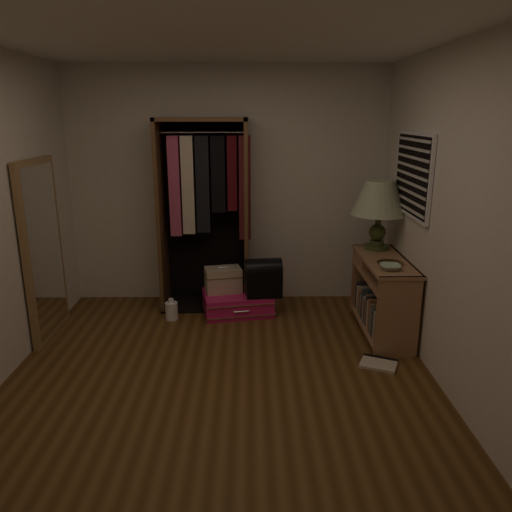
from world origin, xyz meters
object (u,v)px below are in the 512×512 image
train_case (223,280)px  black_bag (263,277)px  pink_suitcase (237,303)px  console_bookshelf (382,293)px  white_jug (172,310)px  table_lamp (380,199)px  open_wardrobe (206,199)px  floor_mirror (43,250)px

train_case → black_bag: 0.46m
pink_suitcase → train_case: bearing=149.3°
console_bookshelf → black_bag: console_bookshelf is taller
console_bookshelf → white_jug: (-2.12, 0.30, -0.29)m
console_bookshelf → black_bag: (-1.15, 0.40, 0.04)m
console_bookshelf → table_lamp: (0.00, 0.34, 0.87)m
open_wardrobe → pink_suitcase: (0.33, -0.25, -1.10)m
white_jug → console_bookshelf: bearing=-8.1°
floor_mirror → pink_suitcase: size_ratio=2.06×
console_bookshelf → open_wardrobe: open_wardrobe is taller
train_case → black_bag: black_bag is taller
pink_suitcase → floor_mirror: bearing=-174.8°
pink_suitcase → train_case: (-0.15, 0.06, 0.24)m
floor_mirror → train_case: size_ratio=3.92×
console_bookshelf → open_wardrobe: (-1.76, 0.73, 0.82)m
pink_suitcase → black_bag: size_ratio=2.03×
open_wardrobe → pink_suitcase: 1.17m
pink_suitcase → black_bag: 0.43m
pink_suitcase → table_lamp: table_lamp is taller
console_bookshelf → train_case: console_bookshelf is taller
open_wardrobe → table_lamp: bearing=-12.5°
table_lamp → white_jug: 2.42m
floor_mirror → table_lamp: bearing=6.7°
open_wardrobe → floor_mirror: 1.70m
train_case → white_jug: (-0.53, -0.24, -0.26)m
pink_suitcase → train_case: train_case is taller
open_wardrobe → pink_suitcase: open_wardrobe is taller
open_wardrobe → table_lamp: (1.76, -0.39, 0.05)m
console_bookshelf → pink_suitcase: console_bookshelf is taller
white_jug → pink_suitcase: bearing=14.8°
train_case → white_jug: bearing=-168.1°
train_case → open_wardrobe: bearing=120.3°
train_case → pink_suitcase: bearing=-31.8°
console_bookshelf → white_jug: 2.16m
console_bookshelf → black_bag: bearing=160.7°
floor_mirror → white_jug: 1.39m
train_case → table_lamp: bearing=-19.1°
black_bag → white_jug: black_bag is taller
floor_mirror → train_case: (1.65, 0.57, -0.49)m
console_bookshelf → table_lamp: size_ratio=1.60×
train_case → console_bookshelf: bearing=-30.7°
open_wardrobe → train_case: (0.18, -0.19, -0.85)m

